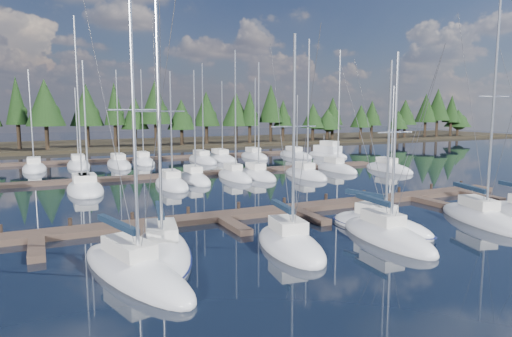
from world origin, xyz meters
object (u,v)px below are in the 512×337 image
motor_yacht_right (327,153)px  front_sailboat_0 (134,271)px  front_sailboat_1 (162,251)px  front_sailboat_2 (290,244)px  main_dock (295,210)px  front_sailboat_4 (380,226)px  front_sailboat_5 (481,218)px  front_sailboat_3 (386,236)px

motor_yacht_right → front_sailboat_0: bearing=-133.2°
front_sailboat_1 → front_sailboat_2: size_ratio=1.12×
main_dock → front_sailboat_4: (2.61, -6.76, 0.07)m
front_sailboat_1 → motor_yacht_right: (38.54, 40.73, 0.20)m
motor_yacht_right → front_sailboat_2: bearing=-126.6°
front_sailboat_5 → main_dock: bearing=141.5°
front_sailboat_4 → front_sailboat_3: bearing=-122.1°
front_sailboat_0 → motor_yacht_right: (40.51, 43.15, 0.19)m
front_sailboat_1 → front_sailboat_5: front_sailboat_5 is taller
front_sailboat_2 → front_sailboat_4: (7.51, 1.11, -0.01)m
front_sailboat_0 → front_sailboat_5: size_ratio=0.90×
front_sailboat_0 → front_sailboat_2: 8.90m
front_sailboat_0 → front_sailboat_3: size_ratio=1.20×
main_dock → front_sailboat_2: 9.27m
front_sailboat_1 → front_sailboat_3: 13.44m
front_sailboat_1 → front_sailboat_4: size_ratio=1.21×
front_sailboat_1 → motor_yacht_right: 56.08m
main_dock → front_sailboat_0: front_sailboat_0 is taller
front_sailboat_1 → front_sailboat_5: bearing=-5.9°
main_dock → front_sailboat_3: front_sailboat_3 is taller
front_sailboat_1 → front_sailboat_3: (13.14, -2.83, 0.00)m
front_sailboat_2 → front_sailboat_3: size_ratio=1.06×
front_sailboat_2 → front_sailboat_3: (6.22, -0.94, -0.00)m
front_sailboat_2 → motor_yacht_right: front_sailboat_2 is taller
front_sailboat_2 → front_sailboat_3: front_sailboat_2 is taller
front_sailboat_3 → motor_yacht_right: size_ratio=1.33×
front_sailboat_5 → motor_yacht_right: 46.02m
front_sailboat_1 → front_sailboat_5: (22.23, -2.30, 0.03)m
front_sailboat_3 → front_sailboat_5: 9.10m
front_sailboat_3 → motor_yacht_right: bearing=59.8°
main_dock → front_sailboat_1: bearing=-153.2°
front_sailboat_3 → front_sailboat_4: 2.42m
front_sailboat_5 → front_sailboat_1: bearing=174.1°
front_sailboat_1 → front_sailboat_2: (6.92, -1.89, 0.01)m
front_sailboat_0 → front_sailboat_2: front_sailboat_0 is taller
front_sailboat_1 → front_sailboat_5: size_ratio=0.89×
front_sailboat_0 → motor_yacht_right: 59.18m
front_sailboat_3 → front_sailboat_5: size_ratio=0.75×
front_sailboat_2 → front_sailboat_5: bearing=-1.5°
front_sailboat_1 → front_sailboat_3: size_ratio=1.19×
front_sailboat_0 → front_sailboat_5: front_sailboat_5 is taller
front_sailboat_5 → front_sailboat_0: bearing=-179.7°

